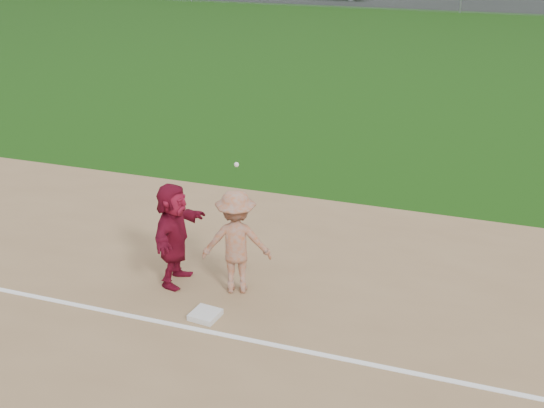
% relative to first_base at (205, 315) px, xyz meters
% --- Properties ---
extents(ground, '(160.00, 160.00, 0.00)m').
position_rel_first_base_xyz_m(ground, '(0.46, 0.43, -0.07)').
color(ground, '#17400C').
rests_on(ground, ground).
extents(foul_line, '(60.00, 0.10, 0.01)m').
position_rel_first_base_xyz_m(foul_line, '(0.46, -0.37, -0.04)').
color(foul_line, white).
rests_on(foul_line, infield_dirt).
extents(parking_asphalt, '(120.00, 10.00, 0.01)m').
position_rel_first_base_xyz_m(parking_asphalt, '(0.46, 46.43, -0.06)').
color(parking_asphalt, black).
rests_on(parking_asphalt, ground).
extents(first_base, '(0.47, 0.47, 0.10)m').
position_rel_first_base_xyz_m(first_base, '(0.00, 0.00, 0.00)').
color(first_base, silver).
rests_on(first_base, infield_dirt).
extents(base_runner, '(0.63, 1.74, 1.85)m').
position_rel_first_base_xyz_m(base_runner, '(-0.97, 0.91, 0.88)').
color(base_runner, maroon).
rests_on(base_runner, infield_dirt).
extents(first_base_play, '(1.34, 1.02, 2.43)m').
position_rel_first_base_xyz_m(first_base_play, '(0.15, 1.00, 0.87)').
color(first_base_play, gray).
rests_on(first_base_play, infield_dirt).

